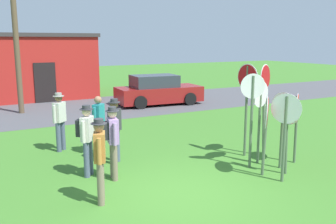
# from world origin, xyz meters

# --- Properties ---
(ground_plane) EXTENTS (80.00, 80.00, 0.00)m
(ground_plane) POSITION_xyz_m (0.00, 0.00, 0.00)
(ground_plane) COLOR #3D7528
(street_asphalt) EXTENTS (60.00, 6.40, 0.01)m
(street_asphalt) POSITION_xyz_m (0.00, 10.97, 0.00)
(street_asphalt) COLOR #4C4C51
(street_asphalt) RESTS_ON ground
(building_background) EXTENTS (6.14, 5.02, 3.62)m
(building_background) POSITION_xyz_m (-0.23, 16.14, 1.82)
(building_background) COLOR #B2231E
(building_background) RESTS_ON ground
(utility_pole) EXTENTS (1.80, 0.24, 8.89)m
(utility_pole) POSITION_xyz_m (-1.78, 11.20, 4.63)
(utility_pole) COLOR brown
(utility_pole) RESTS_ON ground
(parked_car_on_street) EXTENTS (4.43, 2.27, 1.51)m
(parked_car_on_street) POSITION_xyz_m (4.71, 10.36, 0.69)
(parked_car_on_street) COLOR maroon
(parked_car_on_street) RESTS_ON ground
(stop_sign_rear_right) EXTENTS (0.23, 0.57, 1.97)m
(stop_sign_rear_right) POSITION_xyz_m (3.11, 0.22, 1.31)
(stop_sign_rear_right) COLOR #51664C
(stop_sign_rear_right) RESTS_ON ground
(stop_sign_nearest) EXTENTS (0.67, 0.20, 2.20)m
(stop_sign_nearest) POSITION_xyz_m (2.87, 0.80, 1.49)
(stop_sign_nearest) COLOR #51664C
(stop_sign_nearest) RESTS_ON ground
(stop_sign_tallest) EXTENTS (0.16, 0.68, 1.92)m
(stop_sign_tallest) POSITION_xyz_m (2.87, -0.17, 1.30)
(stop_sign_tallest) COLOR #51664C
(stop_sign_tallest) RESTS_ON ground
(stop_sign_far_back) EXTENTS (0.58, 0.26, 2.43)m
(stop_sign_far_back) POSITION_xyz_m (2.44, 0.62, 1.61)
(stop_sign_far_back) COLOR #51664C
(stop_sign_far_back) RESTS_ON ground
(stop_sign_center_cluster) EXTENTS (0.36, 0.60, 2.06)m
(stop_sign_center_cluster) POSITION_xyz_m (2.46, -0.50, 1.39)
(stop_sign_center_cluster) COLOR #51664C
(stop_sign_center_cluster) RESTS_ON ground
(stop_sign_rear_left) EXTENTS (0.53, 0.62, 1.96)m
(stop_sign_rear_left) POSITION_xyz_m (2.36, 0.01, 1.33)
(stop_sign_rear_left) COLOR #51664C
(stop_sign_rear_left) RESTS_ON ground
(stop_sign_leaning_left) EXTENTS (0.61, 0.52, 1.88)m
(stop_sign_leaning_left) POSITION_xyz_m (3.75, 0.35, 1.27)
(stop_sign_leaning_left) COLOR #51664C
(stop_sign_leaning_left) RESTS_ON ground
(stop_sign_leaning_right) EXTENTS (0.09, 0.74, 2.61)m
(stop_sign_leaning_right) POSITION_xyz_m (2.98, 1.46, 1.78)
(stop_sign_leaning_right) COLOR #51664C
(stop_sign_leaning_right) RESTS_ON ground
(stop_sign_low_front) EXTENTS (0.65, 0.36, 2.59)m
(stop_sign_low_front) POSITION_xyz_m (3.42, 1.23, 1.75)
(stop_sign_low_front) COLOR #51664C
(stop_sign_low_front) RESTS_ON ground
(person_in_teal) EXTENTS (0.42, 0.56, 1.74)m
(person_in_teal) POSITION_xyz_m (-0.95, 1.52, 1.01)
(person_in_teal) COLOR #7A6B56
(person_in_teal) RESTS_ON ground
(person_in_blue) EXTENTS (0.44, 0.42, 1.74)m
(person_in_blue) POSITION_xyz_m (-1.51, 4.44, 0.98)
(person_in_blue) COLOR #4C5670
(person_in_blue) RESTS_ON ground
(person_holding_notes) EXTENTS (0.47, 0.48, 1.74)m
(person_holding_notes) POSITION_xyz_m (-1.41, 2.02, 1.01)
(person_holding_notes) COLOR #4C5670
(person_holding_notes) RESTS_ON ground
(person_in_dark_shirt) EXTENTS (0.43, 0.43, 1.69)m
(person_in_dark_shirt) POSITION_xyz_m (-0.60, 3.58, 0.95)
(person_in_dark_shirt) COLOR #4C5670
(person_in_dark_shirt) RESTS_ON ground
(person_with_sunhat) EXTENTS (0.45, 0.40, 1.74)m
(person_with_sunhat) POSITION_xyz_m (-0.47, 2.63, 0.98)
(person_with_sunhat) COLOR #4C5670
(person_with_sunhat) RESTS_ON ground
(person_near_signs) EXTENTS (0.33, 0.54, 1.74)m
(person_near_signs) POSITION_xyz_m (-1.61, 0.39, 0.98)
(person_near_signs) COLOR #7A6B56
(person_near_signs) RESTS_ON ground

